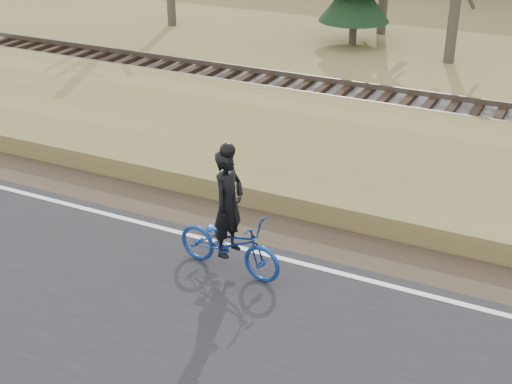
% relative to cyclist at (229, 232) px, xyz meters
% --- Properties ---
extents(ground, '(120.00, 120.00, 0.00)m').
position_rel_cyclist_xyz_m(ground, '(3.02, 0.52, -0.80)').
color(ground, olive).
rests_on(ground, ground).
extents(edge_line, '(120.00, 0.12, 0.01)m').
position_rel_cyclist_xyz_m(edge_line, '(3.02, 0.72, -0.74)').
color(edge_line, silver).
rests_on(edge_line, road).
extents(shoulder, '(120.00, 1.60, 0.04)m').
position_rel_cyclist_xyz_m(shoulder, '(3.02, 1.72, -0.78)').
color(shoulder, '#473A2B').
rests_on(shoulder, ground).
extents(embankment, '(120.00, 5.00, 0.44)m').
position_rel_cyclist_xyz_m(embankment, '(3.02, 4.72, -0.58)').
color(embankment, olive).
rests_on(embankment, ground).
extents(ballast, '(120.00, 3.00, 0.45)m').
position_rel_cyclist_xyz_m(ballast, '(3.02, 8.52, -0.58)').
color(ballast, slate).
rests_on(ballast, ground).
extents(railroad, '(120.00, 2.40, 0.29)m').
position_rel_cyclist_xyz_m(railroad, '(3.02, 8.52, -0.27)').
color(railroad, black).
rests_on(railroad, ballast).
extents(cyclist, '(2.06, 0.89, 2.35)m').
position_rel_cyclist_xyz_m(cyclist, '(0.00, 0.00, 0.00)').
color(cyclist, navy).
rests_on(cyclist, road).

